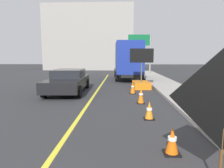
{
  "coord_description": "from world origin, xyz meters",
  "views": [
    {
      "loc": [
        1.45,
        -0.09,
        2.12
      ],
      "look_at": [
        1.21,
        5.84,
        1.33
      ],
      "focal_mm": 32.32,
      "sensor_mm": 36.0,
      "label": 1
    }
  ],
  "objects_px": {
    "traffic_cone_mid_lane": "(149,110)",
    "traffic_cone_near_sign": "(172,141)",
    "highway_guide_sign": "(144,46)",
    "traffic_cone_far_lane": "(141,95)",
    "box_truck": "(128,60)",
    "traffic_cone_curbside": "(133,87)",
    "arrow_board_trailer": "(141,81)",
    "pickup_car": "(68,81)"
  },
  "relations": [
    {
      "from": "traffic_cone_near_sign",
      "to": "traffic_cone_mid_lane",
      "type": "relative_size",
      "value": 0.99
    },
    {
      "from": "arrow_board_trailer",
      "to": "traffic_cone_curbside",
      "type": "bearing_deg",
      "value": -108.06
    },
    {
      "from": "box_truck",
      "to": "highway_guide_sign",
      "type": "relative_size",
      "value": 1.37
    },
    {
      "from": "box_truck",
      "to": "highway_guide_sign",
      "type": "distance_m",
      "value": 6.06
    },
    {
      "from": "traffic_cone_mid_lane",
      "to": "arrow_board_trailer",
      "type": "bearing_deg",
      "value": 86.36
    },
    {
      "from": "traffic_cone_near_sign",
      "to": "traffic_cone_mid_lane",
      "type": "distance_m",
      "value": 2.51
    },
    {
      "from": "highway_guide_sign",
      "to": "box_truck",
      "type": "bearing_deg",
      "value": -111.48
    },
    {
      "from": "highway_guide_sign",
      "to": "traffic_cone_mid_lane",
      "type": "xyz_separation_m",
      "value": [
        -1.85,
        -18.03,
        -3.12
      ]
    },
    {
      "from": "highway_guide_sign",
      "to": "traffic_cone_curbside",
      "type": "distance_m",
      "value": 13.68
    },
    {
      "from": "box_truck",
      "to": "arrow_board_trailer",
      "type": "bearing_deg",
      "value": -82.33
    },
    {
      "from": "highway_guide_sign",
      "to": "traffic_cone_far_lane",
      "type": "height_order",
      "value": "highway_guide_sign"
    },
    {
      "from": "pickup_car",
      "to": "highway_guide_sign",
      "type": "relative_size",
      "value": 1.02
    },
    {
      "from": "traffic_cone_mid_lane",
      "to": "traffic_cone_curbside",
      "type": "xyz_separation_m",
      "value": [
        -0.27,
        4.87,
        0.07
      ]
    },
    {
      "from": "highway_guide_sign",
      "to": "traffic_cone_far_lane",
      "type": "distance_m",
      "value": 16.06
    },
    {
      "from": "highway_guide_sign",
      "to": "traffic_cone_mid_lane",
      "type": "bearing_deg",
      "value": -95.86
    },
    {
      "from": "traffic_cone_mid_lane",
      "to": "traffic_cone_curbside",
      "type": "relative_size",
      "value": 0.83
    },
    {
      "from": "traffic_cone_mid_lane",
      "to": "box_truck",
      "type": "bearing_deg",
      "value": 91.34
    },
    {
      "from": "box_truck",
      "to": "traffic_cone_curbside",
      "type": "relative_size",
      "value": 9.01
    },
    {
      "from": "traffic_cone_mid_lane",
      "to": "traffic_cone_near_sign",
      "type": "bearing_deg",
      "value": -86.74
    },
    {
      "from": "pickup_car",
      "to": "highway_guide_sign",
      "type": "bearing_deg",
      "value": 64.76
    },
    {
      "from": "traffic_cone_curbside",
      "to": "box_truck",
      "type": "bearing_deg",
      "value": 90.18
    },
    {
      "from": "highway_guide_sign",
      "to": "traffic_cone_near_sign",
      "type": "height_order",
      "value": "highway_guide_sign"
    },
    {
      "from": "traffic_cone_curbside",
      "to": "arrow_board_trailer",
      "type": "bearing_deg",
      "value": 71.94
    },
    {
      "from": "arrow_board_trailer",
      "to": "traffic_cone_far_lane",
      "type": "bearing_deg",
      "value": -96.0
    },
    {
      "from": "arrow_board_trailer",
      "to": "traffic_cone_curbside",
      "type": "height_order",
      "value": "arrow_board_trailer"
    },
    {
      "from": "traffic_cone_far_lane",
      "to": "traffic_cone_curbside",
      "type": "xyz_separation_m",
      "value": [
        -0.22,
        2.49,
        -0.0
      ]
    },
    {
      "from": "traffic_cone_near_sign",
      "to": "arrow_board_trailer",
      "type": "bearing_deg",
      "value": 88.17
    },
    {
      "from": "pickup_car",
      "to": "traffic_cone_far_lane",
      "type": "xyz_separation_m",
      "value": [
        4.12,
        -2.9,
        -0.32
      ]
    },
    {
      "from": "arrow_board_trailer",
      "to": "traffic_cone_far_lane",
      "type": "distance_m",
      "value": 4.72
    },
    {
      "from": "pickup_car",
      "to": "traffic_cone_far_lane",
      "type": "relative_size",
      "value": 6.6
    },
    {
      "from": "pickup_car",
      "to": "arrow_board_trailer",
      "type": "bearing_deg",
      "value": 21.28
    },
    {
      "from": "arrow_board_trailer",
      "to": "pickup_car",
      "type": "bearing_deg",
      "value": -158.72
    },
    {
      "from": "pickup_car",
      "to": "traffic_cone_mid_lane",
      "type": "distance_m",
      "value": 6.73
    },
    {
      "from": "highway_guide_sign",
      "to": "traffic_cone_near_sign",
      "type": "bearing_deg",
      "value": -94.75
    },
    {
      "from": "pickup_car",
      "to": "traffic_cone_near_sign",
      "type": "bearing_deg",
      "value": -61.05
    },
    {
      "from": "traffic_cone_near_sign",
      "to": "traffic_cone_far_lane",
      "type": "relative_size",
      "value": 0.81
    },
    {
      "from": "box_truck",
      "to": "pickup_car",
      "type": "height_order",
      "value": "box_truck"
    },
    {
      "from": "arrow_board_trailer",
      "to": "traffic_cone_mid_lane",
      "type": "relative_size",
      "value": 4.3
    },
    {
      "from": "pickup_car",
      "to": "traffic_cone_far_lane",
      "type": "distance_m",
      "value": 5.05
    },
    {
      "from": "traffic_cone_near_sign",
      "to": "traffic_cone_curbside",
      "type": "bearing_deg",
      "value": 93.19
    },
    {
      "from": "pickup_car",
      "to": "traffic_cone_mid_lane",
      "type": "xyz_separation_m",
      "value": [
        4.16,
        -5.28,
        -0.39
      ]
    },
    {
      "from": "traffic_cone_far_lane",
      "to": "pickup_car",
      "type": "bearing_deg",
      "value": 144.88
    }
  ]
}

